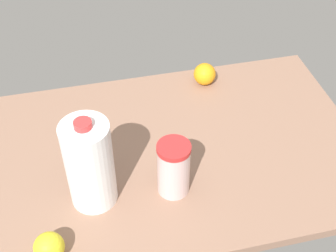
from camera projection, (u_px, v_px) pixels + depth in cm
name	position (u px, v px, depth cm)	size (l,w,h in cm)	color
countertop	(168.00, 153.00, 143.89)	(120.00, 76.00, 3.00)	#8B6652
tumbler_cup	(174.00, 168.00, 126.00)	(9.14, 9.14, 17.02)	beige
milk_jug	(90.00, 164.00, 120.56)	(12.66, 12.66, 28.31)	white
orange_near_front	(205.00, 74.00, 164.45)	(7.80, 7.80, 7.80)	orange
lemon_by_jug	(49.00, 247.00, 113.63)	(7.61, 7.61, 7.61)	yellow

